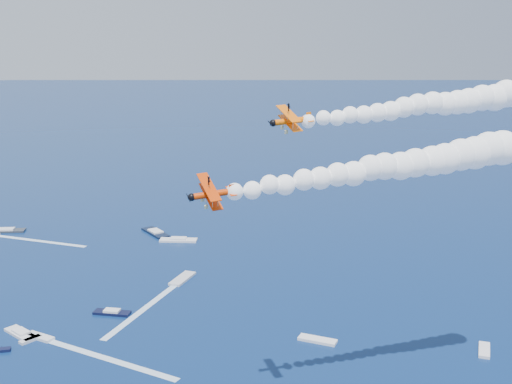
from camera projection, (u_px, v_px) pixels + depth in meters
name	position (u px, v px, depth m)	size (l,w,h in m)	color
biplane_lead	(291.00, 121.00, 112.51)	(7.40, 8.30, 5.00)	#FF6505
biplane_trail	(212.00, 194.00, 91.13)	(6.61, 7.42, 4.47)	red
smoke_trail_lead	(425.00, 105.00, 118.98)	(49.46, 9.83, 9.21)	white
smoke_trail_trail	(377.00, 169.00, 98.50)	(49.59, 8.12, 9.21)	white
spectator_boats	(44.00, 292.00, 193.49)	(187.77, 175.71, 0.70)	silver
boat_wakes	(91.00, 295.00, 192.54)	(48.44, 128.10, 0.04)	white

